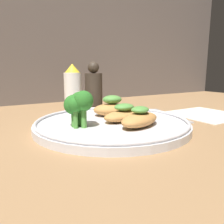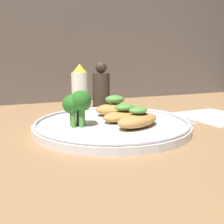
{
  "view_description": "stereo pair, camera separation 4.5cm",
  "coord_description": "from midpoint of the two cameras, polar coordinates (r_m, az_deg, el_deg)",
  "views": [
    {
      "loc": [
        -22.87,
        -37.61,
        11.73
      ],
      "look_at": [
        0.0,
        0.0,
        3.4
      ],
      "focal_mm": 35.0,
      "sensor_mm": 36.0,
      "label": 1
    },
    {
      "loc": [
        -18.94,
        -39.74,
        11.73
      ],
      "look_at": [
        0.0,
        0.0,
        3.4
      ],
      "focal_mm": 35.0,
      "sensor_mm": 36.0,
      "label": 2
    }
  ],
  "objects": [
    {
      "name": "grilled_meat_middle",
      "position": [
        0.45,
        0.34,
        -0.6
      ],
      "size": [
        10.73,
        6.49,
        3.67
      ],
      "color": "#BC7F42",
      "rests_on": "plate"
    },
    {
      "name": "broccoli_bunch",
      "position": [
        0.41,
        -11.65,
        2.12
      ],
      "size": [
        5.49,
        5.51,
        6.87
      ],
      "color": "#4C8E38",
      "rests_on": "plate"
    },
    {
      "name": "fork",
      "position": [
        0.59,
        12.66,
        -0.69
      ],
      "size": [
        6.63,
        18.35,
        0.6
      ],
      "color": "#B2B2B7",
      "rests_on": "ground_plane"
    },
    {
      "name": "plate",
      "position": [
        0.45,
        -2.83,
        -3.02
      ],
      "size": [
        31.59,
        31.59,
        2.0
      ],
      "color": "silver",
      "rests_on": "ground_plane"
    },
    {
      "name": "grilled_meat_front",
      "position": [
        0.41,
        4.2,
        -1.74
      ],
      "size": [
        11.34,
        8.5,
        3.79
      ],
      "color": "#BC7F42",
      "rests_on": "plate"
    },
    {
      "name": "napkin",
      "position": [
        0.63,
        21.47,
        -0.52
      ],
      "size": [
        17.16,
        17.16,
        0.4
      ],
      "color": "silver",
      "rests_on": "ground_plane"
    },
    {
      "name": "grilled_meat_back",
      "position": [
        0.51,
        -2.48,
        1.06
      ],
      "size": [
        10.3,
        8.69,
        4.79
      ],
      "color": "#BC7F42",
      "rests_on": "plate"
    },
    {
      "name": "sauce_bottle",
      "position": [
        0.64,
        -12.39,
        5.82
      ],
      "size": [
        4.95,
        4.95,
        13.7
      ],
      "color": "white",
      "rests_on": "ground_plane"
    },
    {
      "name": "ground_plane",
      "position": [
        0.46,
        -2.82,
        -4.84
      ],
      "size": [
        180.0,
        180.0,
        1.0
      ],
      "primitive_type": "cube",
      "color": "#936D47"
    },
    {
      "name": "pepper_grinder",
      "position": [
        0.66,
        -6.74,
        5.98
      ],
      "size": [
        5.19,
        5.19,
        14.39
      ],
      "color": "#382D23",
      "rests_on": "ground_plane"
    }
  ]
}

